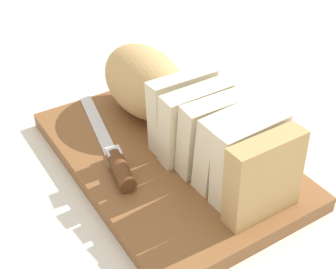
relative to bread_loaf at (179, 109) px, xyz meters
name	(u,v)px	position (x,y,z in m)	size (l,w,h in m)	color
ground_plane	(168,164)	(0.02, -0.03, -0.08)	(3.00, 3.00, 0.00)	silver
cutting_board	(168,158)	(0.02, -0.03, -0.06)	(0.39, 0.26, 0.02)	brown
bread_loaf	(179,109)	(0.00, 0.00, 0.00)	(0.37, 0.13, 0.11)	tan
bread_knife	(114,157)	(0.00, -0.10, -0.04)	(0.27, 0.06, 0.02)	silver
crumb_near_knife	(188,156)	(0.04, -0.01, -0.05)	(0.01, 0.01, 0.01)	tan
crumb_near_loaf	(152,126)	(-0.05, -0.02, -0.05)	(0.01, 0.01, 0.01)	tan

